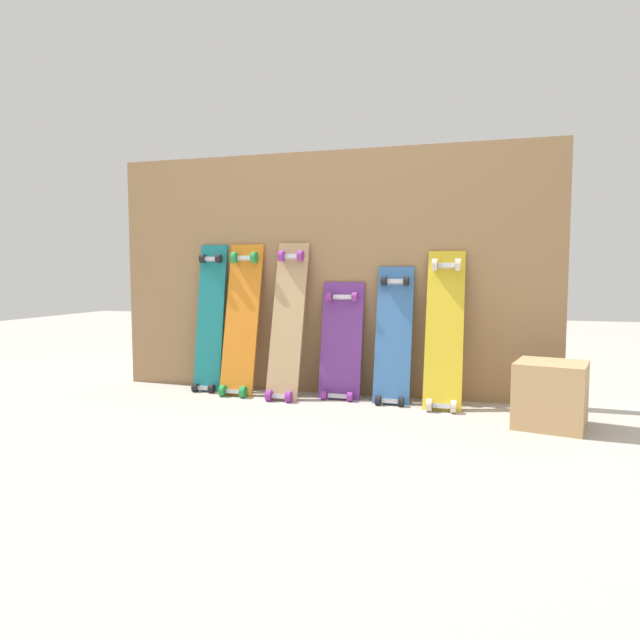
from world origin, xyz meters
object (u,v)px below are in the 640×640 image
object	(u,v)px
skateboard_teal	(210,323)
skateboard_purple	(341,346)
skateboard_orange	(241,324)
skateboard_blue	(393,341)
skateboard_yellow	(444,335)
wooden_crate	(551,394)
skateboard_natural	(287,326)

from	to	relation	value
skateboard_teal	skateboard_purple	size ratio (longest dim) A/B	1.30
skateboard_orange	skateboard_blue	world-z (taller)	skateboard_orange
skateboard_blue	skateboard_yellow	world-z (taller)	skateboard_yellow
skateboard_orange	skateboard_purple	bearing A→B (deg)	3.80
skateboard_yellow	skateboard_orange	bearing A→B (deg)	178.89
skateboard_teal	skateboard_yellow	xyz separation A→B (m)	(1.40, -0.06, -0.02)
skateboard_orange	wooden_crate	xyz separation A→B (m)	(1.68, -0.30, -0.26)
skateboard_purple	wooden_crate	world-z (taller)	skateboard_purple
skateboard_teal	skateboard_yellow	distance (m)	1.40
skateboard_teal	skateboard_purple	xyz separation A→B (m)	(0.82, 0.00, -0.11)
skateboard_teal	skateboard_purple	distance (m)	0.83
skateboard_teal	skateboard_natural	bearing A→B (deg)	-6.63
skateboard_orange	wooden_crate	distance (m)	1.72
skateboard_purple	wooden_crate	size ratio (longest dim) A/B	2.41
skateboard_teal	skateboard_natural	size ratio (longest dim) A/B	1.00
skateboard_natural	skateboard_purple	bearing A→B (deg)	11.54
skateboard_orange	skateboard_natural	distance (m)	0.30
skateboard_blue	wooden_crate	world-z (taller)	skateboard_blue
skateboard_natural	skateboard_blue	distance (m)	0.61
skateboard_yellow	wooden_crate	distance (m)	0.62
skateboard_purple	skateboard_blue	size ratio (longest dim) A/B	0.89
skateboard_blue	skateboard_yellow	distance (m)	0.28
skateboard_natural	skateboard_yellow	distance (m)	0.88
skateboard_purple	wooden_crate	distance (m)	1.14
skateboard_teal	skateboard_purple	bearing A→B (deg)	0.12
skateboard_purple	wooden_crate	bearing A→B (deg)	-17.52
skateboard_yellow	skateboard_purple	bearing A→B (deg)	173.84
skateboard_natural	wooden_crate	bearing A→B (deg)	-11.41
skateboard_natural	wooden_crate	world-z (taller)	skateboard_natural
skateboard_teal	skateboard_blue	xyz separation A→B (m)	(1.12, -0.02, -0.07)
skateboard_blue	skateboard_yellow	bearing A→B (deg)	-7.93
skateboard_teal	wooden_crate	bearing A→B (deg)	-10.12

